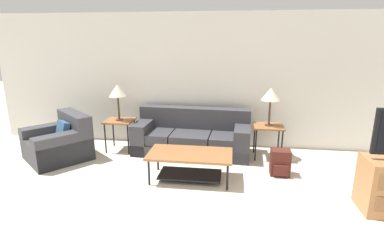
# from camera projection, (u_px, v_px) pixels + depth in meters

# --- Properties ---
(wall_back) EXTENTS (8.67, 0.06, 2.60)m
(wall_back) POSITION_uv_depth(u_px,v_px,m) (203.00, 81.00, 5.88)
(wall_back) COLOR silver
(wall_back) RESTS_ON ground_plane
(couch) EXTENTS (2.19, 0.96, 0.82)m
(couch) POSITION_uv_depth(u_px,v_px,m) (192.00, 137.00, 5.68)
(couch) COLOR #38383D
(couch) RESTS_ON ground_plane
(armchair) EXTENTS (1.38, 1.38, 0.80)m
(armchair) POSITION_uv_depth(u_px,v_px,m) (60.00, 143.00, 5.39)
(armchair) COLOR #38383D
(armchair) RESTS_ON ground_plane
(coffee_table) EXTENTS (1.27, 0.66, 0.43)m
(coffee_table) POSITION_uv_depth(u_px,v_px,m) (190.00, 160.00, 4.55)
(coffee_table) COLOR #935B33
(coffee_table) RESTS_ON ground_plane
(side_table_left) EXTENTS (0.53, 0.47, 0.61)m
(side_table_left) POSITION_uv_depth(u_px,v_px,m) (120.00, 123.00, 5.72)
(side_table_left) COLOR #935B33
(side_table_left) RESTS_ON ground_plane
(side_table_right) EXTENTS (0.53, 0.47, 0.61)m
(side_table_right) POSITION_uv_depth(u_px,v_px,m) (268.00, 129.00, 5.36)
(side_table_right) COLOR #935B33
(side_table_right) RESTS_ON ground_plane
(table_lamp_left) EXTENTS (0.33, 0.33, 0.68)m
(table_lamp_left) POSITION_uv_depth(u_px,v_px,m) (118.00, 91.00, 5.56)
(table_lamp_left) COLOR #472D1E
(table_lamp_left) RESTS_ON side_table_left
(table_lamp_right) EXTENTS (0.33, 0.33, 0.68)m
(table_lamp_right) POSITION_uv_depth(u_px,v_px,m) (271.00, 95.00, 5.20)
(table_lamp_right) COLOR #472D1E
(table_lamp_right) RESTS_ON side_table_right
(backpack) EXTENTS (0.30, 0.31, 0.42)m
(backpack) POSITION_uv_depth(u_px,v_px,m) (280.00, 163.00, 4.74)
(backpack) COLOR #4C1E19
(backpack) RESTS_ON ground_plane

